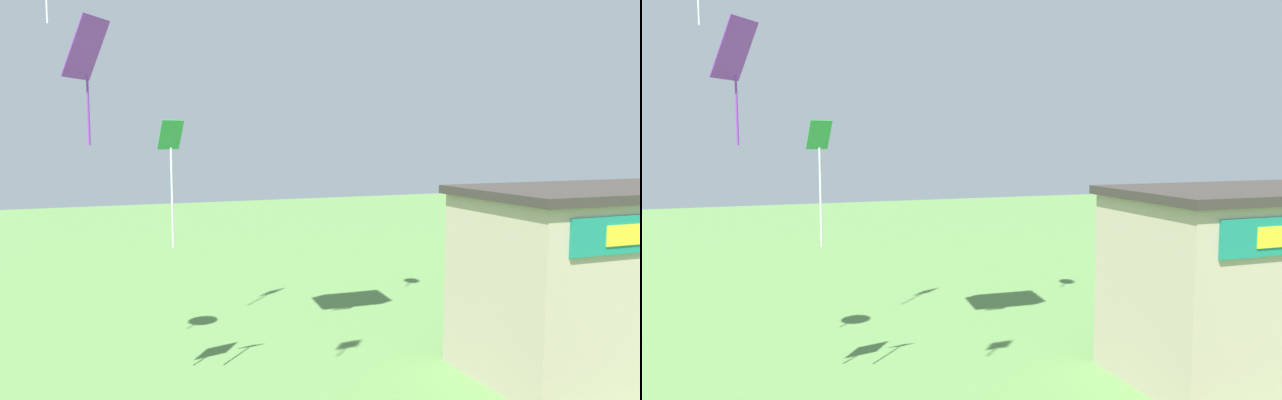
% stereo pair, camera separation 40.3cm
% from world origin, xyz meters
% --- Properties ---
extents(seaside_building, '(8.43, 4.45, 5.14)m').
position_xyz_m(seaside_building, '(9.66, 11.02, 2.59)').
color(seaside_building, '#B7A88E').
rests_on(seaside_building, ground_plane).
extents(kite_green_diamond, '(0.64, 0.50, 3.11)m').
position_xyz_m(kite_green_diamond, '(-2.04, 13.33, 5.92)').
color(kite_green_diamond, green).
extents(kite_purple_streamer, '(1.05, 1.17, 2.72)m').
position_xyz_m(kite_purple_streamer, '(-3.89, 12.47, 8.24)').
color(kite_purple_streamer, purple).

